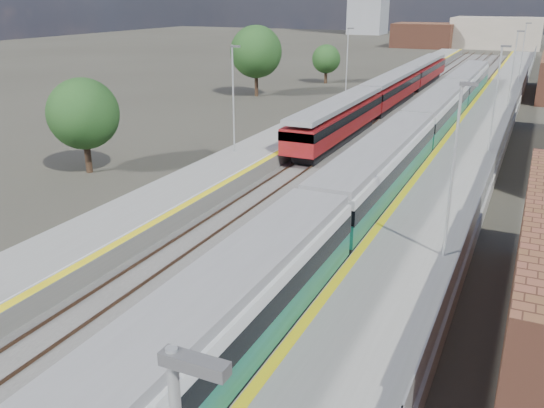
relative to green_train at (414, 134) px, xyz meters
The scene contains 11 objects.
ground 10.38m from the green_train, 98.51° to the left, with size 320.00×320.00×0.00m, color #47443A.
ballast_bed 13.26m from the green_train, 106.66° to the left, with size 10.50×155.00×0.06m, color #565451.
tracks 14.70m from the green_train, 102.51° to the left, with size 8.96×160.00×0.17m.
platform_right 13.19m from the green_train, 73.20° to the left, with size 4.70×155.00×8.52m.
platform_left 16.46m from the green_train, 130.11° to the left, with size 4.30×155.00×8.52m.
buildings 100.92m from the green_train, 101.25° to the left, with size 72.00×185.50×40.00m.
green_train is the anchor object (origin of this frame).
red_train 22.98m from the green_train, 107.73° to the left, with size 2.72×55.12×3.43m.
tree_a 23.41m from the green_train, 149.04° to the right, with size 4.85×4.85×6.57m.
tree_b 32.88m from the green_train, 136.96° to the left, with size 6.25×6.25×8.47m.
tree_c 41.64m from the green_train, 118.69° to the left, with size 3.96×3.96×5.37m.
Camera 1 is at (9.40, -1.79, 11.63)m, focal length 38.00 mm.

